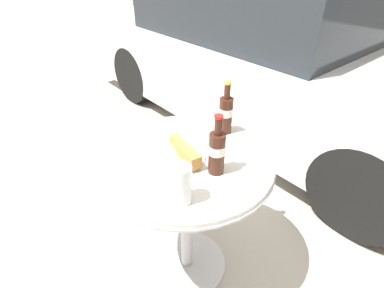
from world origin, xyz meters
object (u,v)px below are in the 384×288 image
Objects in this scene: drinking_glass at (181,186)px; parked_car at (273,56)px; cola_bottle_left at (226,113)px; lunch_plate_near at (183,154)px; cola_bottle_right at (217,151)px; bistro_table at (186,186)px.

parked_car is (-1.03, 1.94, -0.18)m from drinking_glass.
cola_bottle_left is 0.06× the size of parked_car.
cola_bottle_right is at bearing 17.94° from lunch_plate_near.
lunch_plate_near is 0.06× the size of parked_car.
cola_bottle_right is 0.17m from lunch_plate_near.
drinking_glass is 2.21m from parked_car.
drinking_glass is at bearing -61.98° from parked_car.
lunch_plate_near is (0.05, -0.30, -0.08)m from cola_bottle_left.
lunch_plate_near reaches higher than bistro_table.
bistro_table is 5.12× the size of drinking_glass.
cola_bottle_right is 0.06× the size of parked_car.
cola_bottle_right reaches higher than lunch_plate_near.
cola_bottle_right is at bearing -60.20° from parked_car.
cola_bottle_left is at bearing 98.74° from lunch_plate_near.
lunch_plate_near is (0.01, -0.02, 0.19)m from bistro_table.
cola_bottle_right reaches higher than bistro_table.
cola_bottle_left reaches higher than lunch_plate_near.
bistro_table is 1.96m from parked_car.
lunch_plate_near is at bearing -81.26° from cola_bottle_left.
parked_car is (-0.85, 1.78, -0.14)m from lunch_plate_near.
bistro_table is 0.35m from drinking_glass.
parked_car reaches higher than lunch_plate_near.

